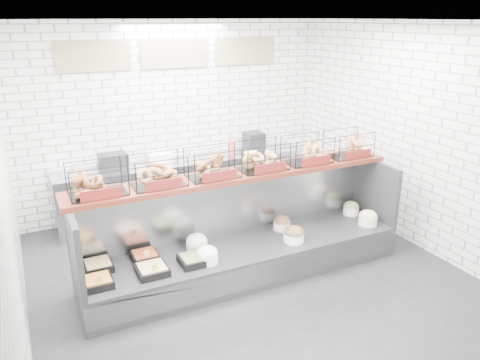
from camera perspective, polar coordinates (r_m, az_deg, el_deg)
ground at (r=5.74m, az=2.12°, el=-12.64°), size 5.50×5.50×0.00m
room_shell at (r=5.49m, az=-0.61°, el=9.07°), size 5.02×5.51×3.01m
display_case at (r=5.84m, az=0.46°, el=-8.35°), size 4.00×0.90×1.20m
bagel_shelf at (r=5.58m, az=-0.24°, el=2.12°), size 4.10×0.50×0.40m
prep_counter at (r=7.55m, az=-6.57°, el=-0.68°), size 4.00×0.60×1.20m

